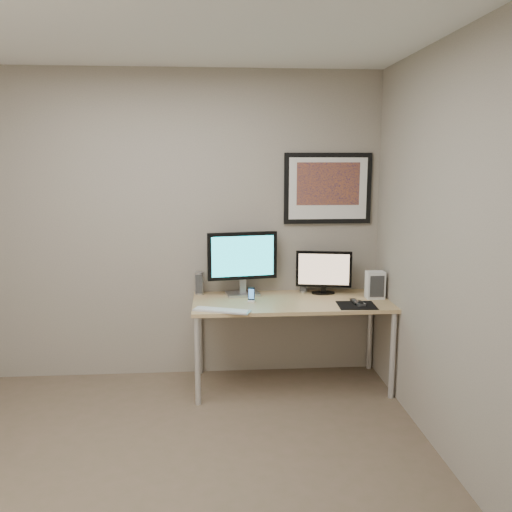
{
  "coord_description": "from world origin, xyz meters",
  "views": [
    {
      "loc": [
        0.39,
        -2.9,
        1.86
      ],
      "look_at": [
        0.69,
        1.1,
        1.15
      ],
      "focal_mm": 38.0,
      "sensor_mm": 36.0,
      "label": 1
    }
  ],
  "objects_px": {
    "framed_art": "(328,188)",
    "monitor_tv": "(324,271)",
    "speaker_right": "(304,283)",
    "speaker_left": "(200,283)",
    "desk": "(291,308)",
    "keyboard": "(222,310)",
    "fan_unit": "(375,285)",
    "phone_dock": "(251,295)",
    "monitor_large": "(242,260)"
  },
  "relations": [
    {
      "from": "desk",
      "to": "fan_unit",
      "type": "bearing_deg",
      "value": 1.61
    },
    {
      "from": "keyboard",
      "to": "fan_unit",
      "type": "distance_m",
      "value": 1.31
    },
    {
      "from": "monitor_large",
      "to": "fan_unit",
      "type": "bearing_deg",
      "value": -18.83
    },
    {
      "from": "framed_art",
      "to": "speaker_left",
      "type": "distance_m",
      "value": 1.36
    },
    {
      "from": "monitor_tv",
      "to": "fan_unit",
      "type": "xyz_separation_m",
      "value": [
        0.4,
        -0.18,
        -0.09
      ]
    },
    {
      "from": "framed_art",
      "to": "speaker_right",
      "type": "height_order",
      "value": "framed_art"
    },
    {
      "from": "monitor_large",
      "to": "phone_dock",
      "type": "relative_size",
      "value": 4.97
    },
    {
      "from": "desk",
      "to": "monitor_tv",
      "type": "xyz_separation_m",
      "value": [
        0.3,
        0.2,
        0.26
      ]
    },
    {
      "from": "phone_dock",
      "to": "keyboard",
      "type": "height_order",
      "value": "phone_dock"
    },
    {
      "from": "desk",
      "to": "fan_unit",
      "type": "distance_m",
      "value": 0.72
    },
    {
      "from": "monitor_tv",
      "to": "phone_dock",
      "type": "bearing_deg",
      "value": -150.87
    },
    {
      "from": "speaker_left",
      "to": "speaker_right",
      "type": "height_order",
      "value": "speaker_left"
    },
    {
      "from": "phone_dock",
      "to": "speaker_right",
      "type": "bearing_deg",
      "value": 46.49
    },
    {
      "from": "phone_dock",
      "to": "fan_unit",
      "type": "distance_m",
      "value": 1.03
    },
    {
      "from": "speaker_right",
      "to": "monitor_tv",
      "type": "bearing_deg",
      "value": -5.21
    },
    {
      "from": "keyboard",
      "to": "fan_unit",
      "type": "xyz_separation_m",
      "value": [
        1.27,
        0.3,
        0.11
      ]
    },
    {
      "from": "phone_dock",
      "to": "keyboard",
      "type": "relative_size",
      "value": 0.27
    },
    {
      "from": "keyboard",
      "to": "speaker_left",
      "type": "bearing_deg",
      "value": 128.25
    },
    {
      "from": "desk",
      "to": "keyboard",
      "type": "distance_m",
      "value": 0.64
    },
    {
      "from": "desk",
      "to": "framed_art",
      "type": "xyz_separation_m",
      "value": [
        0.35,
        0.33,
        0.96
      ]
    },
    {
      "from": "desk",
      "to": "framed_art",
      "type": "relative_size",
      "value": 2.13
    },
    {
      "from": "speaker_left",
      "to": "phone_dock",
      "type": "bearing_deg",
      "value": -29.19
    },
    {
      "from": "fan_unit",
      "to": "monitor_tv",
      "type": "bearing_deg",
      "value": 155.77
    },
    {
      "from": "speaker_right",
      "to": "phone_dock",
      "type": "distance_m",
      "value": 0.55
    },
    {
      "from": "monitor_large",
      "to": "framed_art",
      "type": "bearing_deg",
      "value": 0.5
    },
    {
      "from": "speaker_left",
      "to": "speaker_right",
      "type": "xyz_separation_m",
      "value": [
        0.9,
        0.01,
        -0.01
      ]
    },
    {
      "from": "desk",
      "to": "monitor_tv",
      "type": "height_order",
      "value": "monitor_tv"
    },
    {
      "from": "monitor_large",
      "to": "monitor_tv",
      "type": "xyz_separation_m",
      "value": [
        0.69,
        -0.01,
        -0.1
      ]
    },
    {
      "from": "framed_art",
      "to": "monitor_tv",
      "type": "relative_size",
      "value": 1.6
    },
    {
      "from": "framed_art",
      "to": "fan_unit",
      "type": "bearing_deg",
      "value": -41.72
    },
    {
      "from": "keyboard",
      "to": "monitor_large",
      "type": "bearing_deg",
      "value": 89.47
    },
    {
      "from": "keyboard",
      "to": "speaker_right",
      "type": "bearing_deg",
      "value": 57.67
    },
    {
      "from": "monitor_tv",
      "to": "keyboard",
      "type": "xyz_separation_m",
      "value": [
        -0.88,
        -0.48,
        -0.19
      ]
    },
    {
      "from": "speaker_right",
      "to": "speaker_left",
      "type": "bearing_deg",
      "value": -161.03
    },
    {
      "from": "framed_art",
      "to": "monitor_tv",
      "type": "height_order",
      "value": "framed_art"
    },
    {
      "from": "phone_dock",
      "to": "keyboard",
      "type": "bearing_deg",
      "value": -117.29
    },
    {
      "from": "monitor_large",
      "to": "fan_unit",
      "type": "relative_size",
      "value": 2.61
    },
    {
      "from": "speaker_left",
      "to": "keyboard",
      "type": "distance_m",
      "value": 0.58
    },
    {
      "from": "speaker_left",
      "to": "keyboard",
      "type": "bearing_deg",
      "value": -67.45
    },
    {
      "from": "speaker_left",
      "to": "fan_unit",
      "type": "relative_size",
      "value": 0.86
    },
    {
      "from": "desk",
      "to": "speaker_right",
      "type": "relative_size",
      "value": 9.38
    },
    {
      "from": "framed_art",
      "to": "phone_dock",
      "type": "height_order",
      "value": "framed_art"
    },
    {
      "from": "keyboard",
      "to": "monitor_tv",
      "type": "bearing_deg",
      "value": 48.79
    },
    {
      "from": "monitor_large",
      "to": "keyboard",
      "type": "relative_size",
      "value": 1.35
    },
    {
      "from": "monitor_tv",
      "to": "phone_dock",
      "type": "height_order",
      "value": "monitor_tv"
    },
    {
      "from": "fan_unit",
      "to": "phone_dock",
      "type": "bearing_deg",
      "value": -177.86
    },
    {
      "from": "speaker_left",
      "to": "fan_unit",
      "type": "distance_m",
      "value": 1.47
    },
    {
      "from": "monitor_large",
      "to": "fan_unit",
      "type": "xyz_separation_m",
      "value": [
        1.09,
        -0.19,
        -0.19
      ]
    },
    {
      "from": "speaker_right",
      "to": "desk",
      "type": "bearing_deg",
      "value": -99.39
    },
    {
      "from": "desk",
      "to": "phone_dock",
      "type": "height_order",
      "value": "phone_dock"
    }
  ]
}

